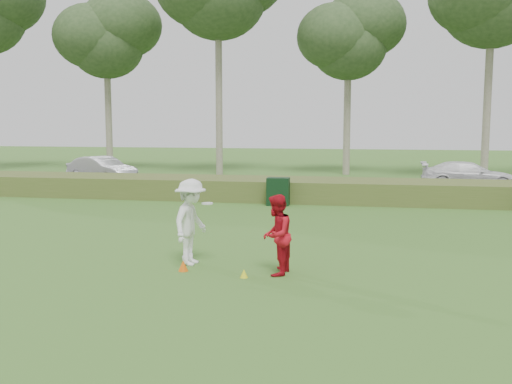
% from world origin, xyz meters
% --- Properties ---
extents(ground, '(120.00, 120.00, 0.00)m').
position_xyz_m(ground, '(0.00, 0.00, 0.00)').
color(ground, '#336521').
rests_on(ground, ground).
extents(reed_strip, '(80.00, 3.00, 0.90)m').
position_xyz_m(reed_strip, '(0.00, 12.00, 0.45)').
color(reed_strip, '#485B24').
rests_on(reed_strip, ground).
extents(park_road, '(80.00, 6.00, 0.06)m').
position_xyz_m(park_road, '(0.00, 17.00, 0.03)').
color(park_road, '#2D2D2D').
rests_on(park_road, ground).
extents(tree_2, '(6.50, 6.50, 12.00)m').
position_xyz_m(tree_2, '(-14.00, 24.00, 8.97)').
color(tree_2, gray).
rests_on(tree_2, ground).
extents(tree_4, '(6.24, 6.24, 11.50)m').
position_xyz_m(tree_4, '(2.00, 24.50, 8.59)').
color(tree_4, gray).
rests_on(tree_4, ground).
extents(player_white, '(1.01, 1.41, 2.04)m').
position_xyz_m(player_white, '(-0.85, 0.27, 1.02)').
color(player_white, white).
rests_on(player_white, ground).
extents(player_red, '(0.77, 0.94, 1.79)m').
position_xyz_m(player_red, '(1.27, -0.27, 0.89)').
color(player_red, red).
rests_on(player_red, ground).
extents(cone_orange, '(0.23, 0.23, 0.25)m').
position_xyz_m(cone_orange, '(-0.85, -0.37, 0.12)').
color(cone_orange, '#EA5F0C').
rests_on(cone_orange, ground).
extents(cone_yellow, '(0.17, 0.17, 0.19)m').
position_xyz_m(cone_yellow, '(0.62, -0.65, 0.09)').
color(cone_yellow, yellow).
rests_on(cone_yellow, ground).
extents(utility_cabinet, '(0.91, 0.58, 1.13)m').
position_xyz_m(utility_cabinet, '(-0.26, 10.21, 0.56)').
color(utility_cabinet, black).
rests_on(utility_cabinet, ground).
extents(car_mid, '(4.58, 3.20, 1.43)m').
position_xyz_m(car_mid, '(-10.94, 16.47, 0.78)').
color(car_mid, silver).
rests_on(car_mid, park_road).
extents(car_right, '(4.68, 2.07, 1.34)m').
position_xyz_m(car_right, '(8.27, 17.33, 0.73)').
color(car_right, white).
rests_on(car_right, park_road).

